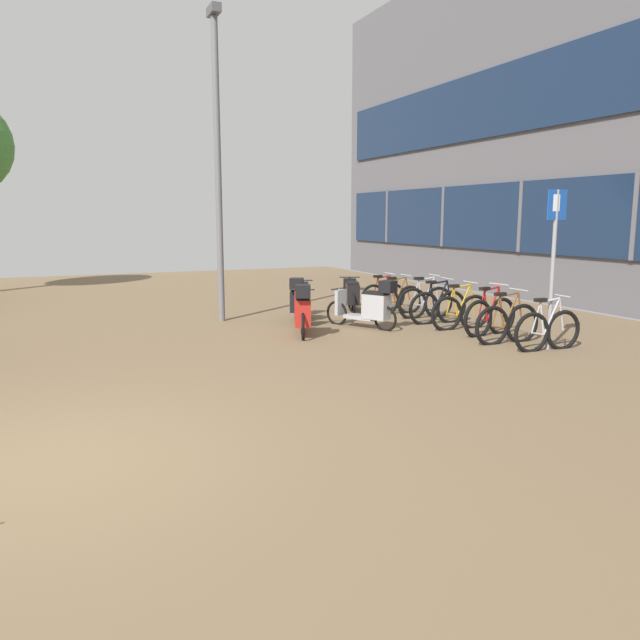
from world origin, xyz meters
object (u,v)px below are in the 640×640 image
object	(u,v)px
bicycle_rack_03	(460,312)
scooter_extra	(303,311)
bicycle_rack_00	(547,330)
scooter_far	(352,295)
parking_sign	(554,253)
bicycle_rack_04	(438,307)
lamp_post	(218,154)
bicycle_rack_02	(490,317)
scooter_near	(370,306)
scooter_mid	(299,300)
bicycle_rack_07	(383,296)
bicycle_rack_01	(507,324)
bicycle_rack_06	(398,300)
bicycle_rack_05	(425,302)

from	to	relation	value
bicycle_rack_03	scooter_extra	distance (m)	3.29
bicycle_rack_00	scooter_far	xyz separation A→B (m)	(-1.07, 5.36, 0.05)
scooter_extra	parking_sign	size ratio (longest dim) A/B	0.65
bicycle_rack_04	lamp_post	bearing A→B (deg)	152.05
bicycle_rack_00	bicycle_rack_02	size ratio (longest dim) A/B	0.99
bicycle_rack_04	scooter_near	xyz separation A→B (m)	(-1.65, 0.05, 0.11)
bicycle_rack_04	scooter_far	xyz separation A→B (m)	(-0.91, 2.32, 0.05)
scooter_mid	lamp_post	world-z (taller)	lamp_post
scooter_near	bicycle_rack_07	bearing A→B (deg)	54.48
scooter_mid	scooter_far	bearing A→B (deg)	23.73
bicycle_rack_00	scooter_extra	size ratio (longest dim) A/B	0.79
bicycle_rack_04	scooter_mid	bearing A→B (deg)	148.98
bicycle_rack_07	scooter_near	distance (m)	2.76
scooter_extra	bicycle_rack_02	bearing A→B (deg)	-23.36
bicycle_rack_01	bicycle_rack_04	distance (m)	2.29
scooter_near	scooter_extra	world-z (taller)	scooter_extra
scooter_extra	scooter_near	bearing A→B (deg)	4.59
bicycle_rack_00	bicycle_rack_03	size ratio (longest dim) A/B	0.99
bicycle_rack_03	lamp_post	distance (m)	6.10
bicycle_rack_03	lamp_post	xyz separation A→B (m)	(-4.21, 2.98, 3.25)
bicycle_rack_00	scooter_extra	bearing A→B (deg)	138.42
scooter_near	lamp_post	xyz separation A→B (m)	(-2.53, 2.17, 3.13)
bicycle_rack_06	bicycle_rack_03	bearing A→B (deg)	-87.12
bicycle_rack_07	scooter_far	bearing A→B (deg)	177.98
bicycle_rack_04	parking_sign	size ratio (longest dim) A/B	0.52
bicycle_rack_02	bicycle_rack_00	bearing A→B (deg)	-90.08
bicycle_rack_00	bicycle_rack_01	world-z (taller)	bicycle_rack_01
parking_sign	bicycle_rack_05	bearing A→B (deg)	90.88
bicycle_rack_00	bicycle_rack_07	xyz separation A→B (m)	(-0.21, 5.33, -0.02)
bicycle_rack_05	scooter_mid	xyz separation A→B (m)	(-2.79, 0.81, 0.10)
bicycle_rack_02	scooter_mid	distance (m)	4.15
bicycle_rack_01	scooter_mid	bearing A→B (deg)	123.40
bicycle_rack_00	bicycle_rack_05	size ratio (longest dim) A/B	0.99
bicycle_rack_01	scooter_near	size ratio (longest dim) A/B	0.90
scooter_mid	lamp_post	bearing A→B (deg)	157.52
bicycle_rack_05	scooter_near	world-z (taller)	scooter_near
bicycle_rack_01	parking_sign	xyz separation A→B (m)	(0.31, -0.71, 1.32)
bicycle_rack_02	scooter_extra	xyz separation A→B (m)	(-3.35, 1.45, 0.12)
scooter_extra	bicycle_rack_01	bearing A→B (deg)	-35.29
bicycle_rack_00	bicycle_rack_07	size ratio (longest dim) A/B	1.11
scooter_near	lamp_post	distance (m)	4.58
bicycle_rack_03	bicycle_rack_04	distance (m)	0.76
bicycle_rack_01	scooter_far	xyz separation A→B (m)	(-0.84, 4.60, 0.04)
bicycle_rack_05	lamp_post	xyz separation A→B (m)	(-4.37, 1.46, 3.24)
bicycle_rack_05	scooter_near	bearing A→B (deg)	-158.67
bicycle_rack_05	bicycle_rack_07	world-z (taller)	bicycle_rack_05
scooter_extra	scooter_mid	bearing A→B (deg)	70.63
bicycle_rack_07	scooter_near	size ratio (longest dim) A/B	0.79
bicycle_rack_03	scooter_far	world-z (taller)	bicycle_rack_03
bicycle_rack_04	scooter_far	size ratio (longest dim) A/B	0.85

